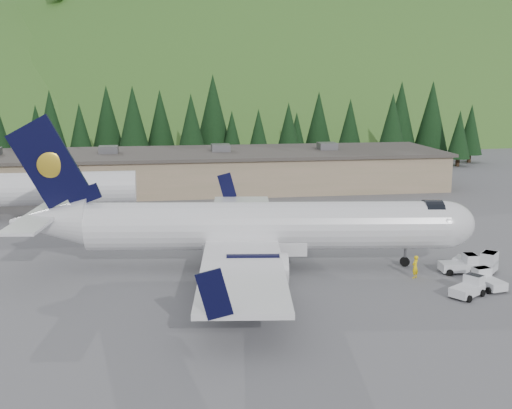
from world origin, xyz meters
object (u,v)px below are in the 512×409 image
(airliner, at_px, (254,228))
(ramp_worker, at_px, (415,267))
(baggage_tug_a, at_px, (469,287))
(baggage_tug_c, at_px, (487,280))
(second_airliner, at_px, (4,189))
(baggage_tug_d, at_px, (461,264))
(baggage_tug_b, at_px, (479,262))
(terminal_building, at_px, (184,170))

(airliner, bearing_deg, ramp_worker, -14.13)
(baggage_tug_a, height_order, baggage_tug_c, baggage_tug_a)
(second_airliner, relative_size, baggage_tug_d, 9.47)
(second_airliner, relative_size, ramp_worker, 15.53)
(second_airliner, height_order, baggage_tug_a, second_airliner)
(baggage_tug_a, bearing_deg, baggage_tug_c, 1.11)
(baggage_tug_c, xyz_separation_m, baggage_tug_d, (-0.09, 3.80, 0.05))
(airliner, distance_m, baggage_tug_a, 16.83)
(baggage_tug_b, bearing_deg, baggage_tug_c, -66.54)
(baggage_tug_a, distance_m, baggage_tug_b, 6.31)
(second_airliner, bearing_deg, terminal_building, 38.78)
(baggage_tug_a, relative_size, terminal_building, 0.04)
(terminal_building, relative_size, baggage_tug_d, 24.45)
(baggage_tug_c, distance_m, terminal_building, 49.75)
(second_airliner, relative_size, baggage_tug_b, 8.04)
(airliner, bearing_deg, second_airliner, 144.75)
(airliner, xyz_separation_m, second_airliner, (-23.84, 21.86, 0.03))
(baggage_tug_c, bearing_deg, ramp_worker, 43.70)
(airliner, distance_m, terminal_building, 38.07)
(baggage_tug_a, bearing_deg, second_airliner, 107.46)
(baggage_tug_b, height_order, baggage_tug_d, baggage_tug_b)
(terminal_building, distance_m, baggage_tug_d, 46.26)
(second_airliner, xyz_separation_m, baggage_tug_a, (37.74, -30.97, -2.69))
(terminal_building, bearing_deg, airliner, -84.07)
(airliner, distance_m, baggage_tug_c, 17.94)
(airliner, xyz_separation_m, terminal_building, (-3.93, 37.86, -0.67))
(second_airliner, bearing_deg, baggage_tug_b, -31.95)
(airliner, bearing_deg, terminal_building, 103.20)
(terminal_building, height_order, ramp_worker, terminal_building)
(baggage_tug_a, distance_m, baggage_tug_d, 5.60)
(airliner, height_order, ramp_worker, airliner)
(baggage_tug_a, xyz_separation_m, baggage_tug_d, (2.01, 5.22, 0.03))
(second_airliner, distance_m, baggage_tug_b, 48.66)
(second_airliner, relative_size, terminal_building, 0.39)
(airliner, height_order, baggage_tug_d, airliner)
(baggage_tug_c, height_order, terminal_building, terminal_building)
(second_airliner, xyz_separation_m, baggage_tug_d, (39.75, -25.75, -2.65))
(airliner, distance_m, baggage_tug_b, 17.98)
(terminal_building, bearing_deg, baggage_tug_b, -62.93)
(second_airliner, bearing_deg, airliner, -42.52)
(airliner, xyz_separation_m, baggage_tug_a, (13.90, -9.11, -2.65))
(second_airliner, relative_size, baggage_tug_c, 9.88)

